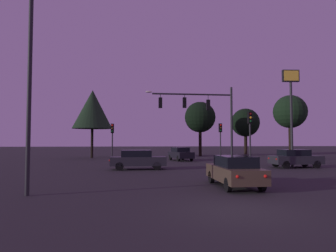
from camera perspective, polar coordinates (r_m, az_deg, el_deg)
ground_plane at (r=34.25m, az=-0.57°, el=-6.59°), size 168.00×168.00×0.00m
traffic_signal_mast_arm at (r=26.25m, az=6.85°, el=2.90°), size 7.65×0.44×6.96m
traffic_light_corner_left at (r=31.41m, az=9.94°, el=-1.65°), size 0.32×0.36×4.04m
traffic_light_corner_right at (r=23.66m, az=15.33°, el=-0.53°), size 0.34×0.38×4.47m
traffic_light_median at (r=28.96m, az=-10.53°, el=-1.76°), size 0.31×0.36×3.88m
car_nearside_lane at (r=15.22m, az=12.51°, el=-8.28°), size 1.79×4.43×1.52m
car_crossing_left at (r=23.89m, az=-5.77°, el=-6.31°), size 4.42×1.77×1.52m
car_crossing_right at (r=27.55m, az=23.00°, el=-5.64°), size 4.21×2.00×1.52m
car_far_lane at (r=34.32m, az=2.40°, el=-5.26°), size 2.58×4.27×1.52m
parking_lot_lamp_post at (r=14.09m, az=-24.75°, el=10.59°), size 1.70×0.36×8.73m
store_sign_illuminated at (r=27.07m, az=22.33°, el=5.10°), size 1.41×0.36×8.17m
tree_behind_sign at (r=40.01m, az=22.17°, el=2.47°), size 4.07×4.07×7.88m
tree_left_far at (r=40.52m, az=-14.16°, el=3.08°), size 5.14×5.14×8.90m
tree_center_horizon at (r=44.13m, az=6.11°, el=1.65°), size 4.50×4.50×7.96m
tree_right_cluster at (r=51.15m, az=14.50°, el=0.61°), size 4.65×4.65×7.58m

